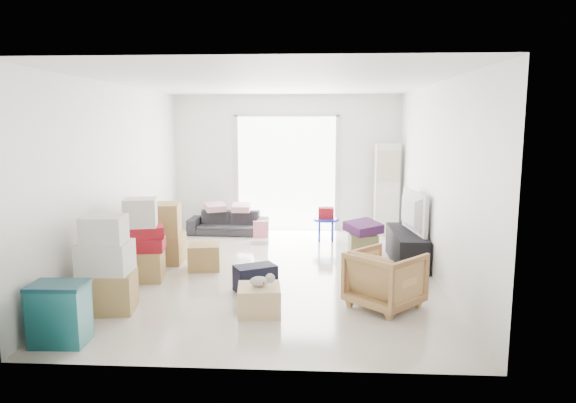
# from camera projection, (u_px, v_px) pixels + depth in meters

# --- Properties ---
(room_shell) EXTENTS (4.98, 6.48, 3.18)m
(room_shell) POSITION_uv_depth(u_px,v_px,m) (274.00, 180.00, 7.29)
(room_shell) COLOR beige
(room_shell) RESTS_ON ground
(sliding_door) EXTENTS (2.10, 0.04, 2.33)m
(sliding_door) POSITION_uv_depth(u_px,v_px,m) (287.00, 169.00, 10.24)
(sliding_door) COLOR white
(sliding_door) RESTS_ON room_shell
(ac_tower) EXTENTS (0.45, 0.30, 1.75)m
(ac_tower) POSITION_uv_depth(u_px,v_px,m) (387.00, 190.00, 9.87)
(ac_tower) COLOR silver
(ac_tower) RESTS_ON room_shell
(tv_console) EXTENTS (0.44, 1.48, 0.49)m
(tv_console) POSITION_uv_depth(u_px,v_px,m) (406.00, 247.00, 7.94)
(tv_console) COLOR black
(tv_console) RESTS_ON room_shell
(television) EXTENTS (0.76, 1.16, 0.14)m
(television) POSITION_uv_depth(u_px,v_px,m) (407.00, 227.00, 7.90)
(television) COLOR black
(television) RESTS_ON tv_console
(sofa) EXTENTS (1.54, 0.50, 0.59)m
(sofa) POSITION_uv_depth(u_px,v_px,m) (228.00, 219.00, 9.98)
(sofa) COLOR #2B2B31
(sofa) RESTS_ON room_shell
(pillow_left) EXTENTS (0.44, 0.41, 0.11)m
(pillow_left) POSITION_uv_depth(u_px,v_px,m) (215.00, 201.00, 9.94)
(pillow_left) COLOR #DFA3B3
(pillow_left) RESTS_ON sofa
(pillow_right) EXTENTS (0.34, 0.28, 0.12)m
(pillow_right) POSITION_uv_depth(u_px,v_px,m) (241.00, 201.00, 9.88)
(pillow_right) COLOR #DFA3B3
(pillow_right) RESTS_ON sofa
(armchair) EXTENTS (1.00, 1.00, 0.75)m
(armchair) POSITION_uv_depth(u_px,v_px,m) (385.00, 276.00, 6.00)
(armchair) COLOR tan
(armchair) RESTS_ON room_shell
(storage_bins) EXTENTS (0.55, 0.39, 0.62)m
(storage_bins) POSITION_uv_depth(u_px,v_px,m) (60.00, 314.00, 5.01)
(storage_bins) COLOR #185C5F
(storage_bins) RESTS_ON room_shell
(box_stack_a) EXTENTS (0.67, 0.59, 1.11)m
(box_stack_a) POSITION_uv_depth(u_px,v_px,m) (106.00, 269.00, 5.87)
(box_stack_a) COLOR #A8854C
(box_stack_a) RESTS_ON room_shell
(box_stack_b) EXTENTS (0.68, 0.64, 1.13)m
(box_stack_b) POSITION_uv_depth(u_px,v_px,m) (142.00, 245.00, 7.06)
(box_stack_b) COLOR #A8854C
(box_stack_b) RESTS_ON room_shell
(box_stack_c) EXTENTS (0.63, 0.61, 0.93)m
(box_stack_c) POSITION_uv_depth(u_px,v_px,m) (162.00, 234.00, 7.91)
(box_stack_c) COLOR #A8854C
(box_stack_c) RESTS_ON room_shell
(loose_box) EXTENTS (0.52, 0.52, 0.38)m
(loose_box) POSITION_uv_depth(u_px,v_px,m) (204.00, 257.00, 7.60)
(loose_box) COLOR #A8854C
(loose_box) RESTS_ON room_shell
(duffel_bag) EXTENTS (0.61, 0.52, 0.33)m
(duffel_bag) POSITION_uv_depth(u_px,v_px,m) (255.00, 278.00, 6.63)
(duffel_bag) COLOR black
(duffel_bag) RESTS_ON room_shell
(ottoman) EXTENTS (0.45, 0.45, 0.42)m
(ottoman) POSITION_uv_depth(u_px,v_px,m) (363.00, 247.00, 8.08)
(ottoman) COLOR olive
(ottoman) RESTS_ON room_shell
(blanket) EXTENTS (0.64, 0.64, 0.14)m
(blanket) POSITION_uv_depth(u_px,v_px,m) (363.00, 230.00, 8.04)
(blanket) COLOR #4A2255
(blanket) RESTS_ON ottoman
(kids_table) EXTENTS (0.48, 0.48, 0.62)m
(kids_table) POSITION_uv_depth(u_px,v_px,m) (326.00, 217.00, 9.41)
(kids_table) COLOR #1521B5
(kids_table) RESTS_ON room_shell
(toy_walker) EXTENTS (0.31, 0.28, 0.38)m
(toy_walker) POSITION_uv_depth(u_px,v_px,m) (260.00, 237.00, 9.28)
(toy_walker) COLOR silver
(toy_walker) RESTS_ON room_shell
(wood_crate) EXTENTS (0.53, 0.53, 0.32)m
(wood_crate) POSITION_uv_depth(u_px,v_px,m) (259.00, 300.00, 5.84)
(wood_crate) COLOR tan
(wood_crate) RESTS_ON room_shell
(plush_bunny) EXTENTS (0.29, 0.16, 0.14)m
(plush_bunny) POSITION_uv_depth(u_px,v_px,m) (262.00, 281.00, 5.81)
(plush_bunny) COLOR #B2ADA8
(plush_bunny) RESTS_ON wood_crate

